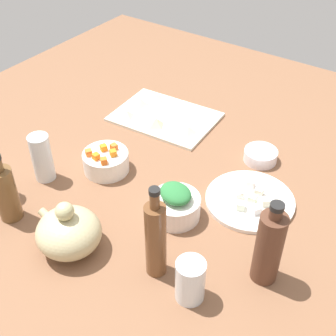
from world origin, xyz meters
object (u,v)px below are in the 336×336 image
bowl_greens (175,207)px  teapot (69,232)px  cutting_board (165,117)px  bowl_carrots (106,162)px  bowl_small_side (260,156)px  bottle_1 (5,192)px  plate_tofu (250,200)px  drinking_glass_0 (42,158)px  bottle_0 (156,239)px  bottle_2 (269,247)px  drinking_glass_2 (190,280)px

bowl_greens → teapot: teapot is taller
bowl_greens → cutting_board: bearing=-51.6°
bowl_carrots → bowl_small_side: 46.85cm
bowl_small_side → bottle_1: size_ratio=0.50×
plate_tofu → drinking_glass_0: 59.67cm
bowl_greens → bowl_carrots: size_ratio=0.98×
bowl_small_side → bowl_greens: bearing=77.0°
bowl_small_side → bottle_1: bottle_1 is taller
drinking_glass_0 → bottle_0: bearing=169.2°
bowl_carrots → bowl_small_side: bowl_carrots is taller
plate_tofu → bowl_small_side: 19.47cm
teapot → bottle_2: 47.07cm
bowl_small_side → bottle_0: (1.57, 52.04, 8.96)cm
bowl_carrots → drinking_glass_2: (-44.48, 23.38, 2.39)cm
plate_tofu → bottle_0: bearing=77.4°
bowl_small_side → bottle_1: 74.07cm
bowl_carrots → teapot: bearing=114.5°
bottle_1 → bottle_2: bearing=-162.3°
teapot → bottle_1: (20.68, 1.08, 2.86)cm
cutting_board → bowl_small_side: bowl_small_side is taller
bowl_greens → bowl_small_side: bowl_greens is taller
bowl_small_side → bottle_2: (-19.83, 39.25, 8.17)cm
bowl_carrots → drinking_glass_0: size_ratio=0.93×
bowl_carrots → drinking_glass_2: bearing=152.3°
plate_tofu → bowl_small_side: (5.90, -18.51, 1.26)cm
bowl_greens → bottle_2: bottle_2 is taller
cutting_board → bottle_1: 63.08cm
plate_tofu → bottle_2: size_ratio=1.07×
plate_tofu → drinking_glass_2: drinking_glass_2 is taller
bowl_greens → bottle_0: size_ratio=0.52×
drinking_glass_2 → bowl_carrots: bearing=-27.7°
cutting_board → bowl_greens: (-29.63, 37.38, 2.61)cm
bowl_greens → bowl_carrots: 28.09cm
bowl_carrots → bowl_small_side: (-35.75, -30.25, -1.17)cm
cutting_board → drinking_glass_2: drinking_glass_2 is taller
bowl_small_side → drinking_glass_2: 54.46cm
bottle_2 → drinking_glass_0: 68.02cm
bowl_small_side → drinking_glass_0: bearing=42.0°
cutting_board → bottle_0: (-36.05, 54.82, 10.31)cm
plate_tofu → bowl_carrots: (41.65, 11.75, 2.43)cm
cutting_board → bottle_1: size_ratio=1.68×
cutting_board → bowl_greens: 47.77cm
plate_tofu → teapot: (28.82, 39.94, 4.95)cm
bowl_greens → drinking_glass_0: drinking_glass_0 is taller
bottle_0 → drinking_glass_0: (46.45, -8.87, -3.56)cm
bowl_carrots → teapot: (-12.83, 28.19, 2.52)cm
bowl_greens → bottle_1: bearing=35.0°
bottle_0 → bottle_2: 24.95cm
bowl_greens → drinking_glass_2: drinking_glass_2 is taller
bottle_2 → drinking_glass_0: (67.85, 3.91, -2.77)cm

